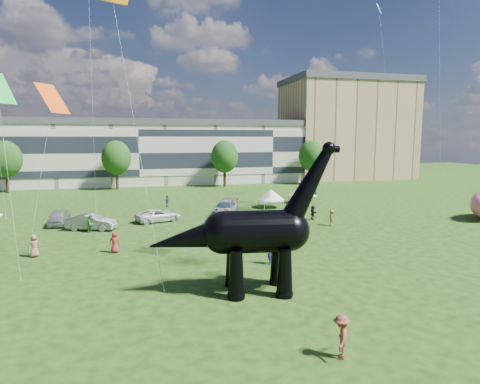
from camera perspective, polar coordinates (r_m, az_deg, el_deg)
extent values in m
plane|color=#16330C|center=(25.74, 4.54, -13.43)|extent=(220.00, 220.00, 0.00)
cube|color=beige|center=(84.84, -14.15, 5.18)|extent=(78.00, 11.00, 12.00)
cube|color=tan|center=(99.90, 14.78, 8.36)|extent=(28.00, 18.00, 22.00)
cylinder|color=#382314|center=(79.36, -30.15, 1.05)|extent=(0.56, 0.56, 3.20)
ellipsoid|color=#14380F|center=(79.05, -30.38, 4.45)|extent=(5.20, 5.20, 6.24)
cylinder|color=#382314|center=(76.28, -17.07, 1.52)|extent=(0.56, 0.56, 3.20)
ellipsoid|color=#14380F|center=(75.95, -17.21, 5.06)|extent=(5.20, 5.20, 6.24)
cylinder|color=#382314|center=(77.75, -2.19, 1.95)|extent=(0.56, 0.56, 3.20)
ellipsoid|color=#14380F|center=(77.43, -2.20, 5.43)|extent=(5.20, 5.20, 6.24)
cylinder|color=#382314|center=(83.27, 10.04, 2.22)|extent=(0.56, 0.56, 3.20)
ellipsoid|color=#14380F|center=(82.97, 10.12, 5.46)|extent=(5.20, 5.20, 6.24)
cone|color=black|center=(23.58, -0.55, -11.72)|extent=(1.11, 1.11, 2.85)
sphere|color=black|center=(24.02, -0.54, -14.55)|extent=(1.05, 1.05, 1.05)
cone|color=black|center=(25.55, -1.03, -10.18)|extent=(1.11, 1.11, 2.85)
sphere|color=black|center=(25.96, -1.02, -12.82)|extent=(1.05, 1.05, 1.05)
cone|color=black|center=(24.02, 6.38, -11.40)|extent=(1.11, 1.11, 2.85)
sphere|color=black|center=(24.45, 6.34, -14.18)|extent=(1.05, 1.05, 1.05)
cone|color=black|center=(25.96, 5.35, -9.92)|extent=(1.11, 1.11, 2.85)
sphere|color=black|center=(26.36, 5.32, -12.53)|extent=(1.05, 1.05, 1.05)
cylinder|color=black|center=(24.10, 2.36, -5.64)|extent=(4.30, 3.07, 2.57)
sphere|color=black|center=(23.88, -2.41, -5.76)|extent=(2.57, 2.57, 2.57)
sphere|color=black|center=(24.47, 7.01, -5.49)|extent=(2.47, 2.47, 2.47)
cone|color=black|center=(24.30, 9.78, 0.96)|extent=(3.74, 1.88, 5.04)
sphere|color=black|center=(24.50, 12.52, 6.07)|extent=(0.80, 0.80, 0.80)
cylinder|color=black|center=(24.59, 13.15, 5.95)|extent=(0.72, 0.50, 0.42)
cone|color=black|center=(23.91, -7.13, -6.58)|extent=(5.25, 2.64, 2.79)
imported|color=silver|center=(47.52, -24.37, -3.29)|extent=(1.98, 4.80, 1.63)
imported|color=slate|center=(43.53, -20.36, -4.04)|extent=(5.19, 3.13, 1.61)
imported|color=silver|center=(45.88, -11.55, -3.28)|extent=(5.49, 3.82, 1.39)
imported|color=#595960|center=(49.03, -2.11, -2.27)|extent=(4.57, 6.16, 1.66)
cube|color=silver|center=(54.05, 4.41, -1.15)|extent=(2.84, 2.84, 0.11)
cone|color=silver|center=(53.94, 4.41, -0.35)|extent=(3.60, 3.60, 1.42)
cylinder|color=#999999|center=(52.49, 3.48, -1.97)|extent=(0.06, 0.06, 1.04)
cylinder|color=#999999|center=(53.32, 6.19, -1.85)|extent=(0.06, 0.06, 1.04)
cylinder|color=#999999|center=(54.99, 2.66, -1.53)|extent=(0.06, 0.06, 1.04)
cylinder|color=#999999|center=(55.78, 5.27, -1.42)|extent=(0.06, 0.06, 1.04)
cube|color=silver|center=(58.37, 8.84, -0.51)|extent=(3.75, 3.75, 0.12)
cone|color=silver|center=(58.27, 8.86, 0.26)|extent=(4.74, 4.74, 1.48)
cylinder|color=#999999|center=(56.52, 8.68, -1.33)|extent=(0.06, 0.06, 1.09)
cylinder|color=#999999|center=(58.35, 10.75, -1.10)|extent=(0.06, 0.06, 1.09)
cylinder|color=#999999|center=(58.62, 6.92, -0.98)|extent=(0.06, 0.06, 1.09)
cylinder|color=#999999|center=(60.39, 8.97, -0.77)|extent=(0.06, 0.06, 1.09)
imported|color=#402D66|center=(55.48, -10.34, -1.29)|extent=(0.76, 0.99, 1.56)
imported|color=black|center=(46.61, 10.33, -2.89)|extent=(0.53, 1.58, 1.69)
imported|color=#2B6C2D|center=(42.43, -20.43, -4.24)|extent=(1.04, 1.08, 1.76)
imported|color=navy|center=(30.03, 4.23, -8.53)|extent=(0.63, 0.76, 1.79)
imported|color=#A02B28|center=(34.34, -17.40, -6.82)|extent=(0.91, 0.64, 1.77)
imported|color=brown|center=(18.44, 14.20, -19.32)|extent=(1.19, 1.41, 1.89)
imported|color=olive|center=(43.91, 12.93, -3.56)|extent=(0.87, 1.24, 1.75)
imported|color=#316F7B|center=(65.48, 10.69, 0.10)|extent=(0.73, 0.70, 1.67)
imported|color=#936049|center=(35.51, -27.23, -6.81)|extent=(1.05, 0.89, 1.82)
plane|color=#0BA3AD|center=(67.44, 19.17, 23.41)|extent=(1.58, 1.52, 1.44)
plane|color=#DF480E|center=(39.52, -25.12, 11.96)|extent=(3.18, 3.62, 2.63)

